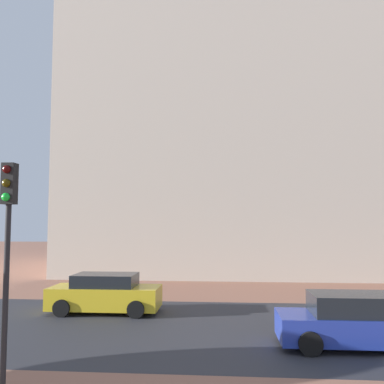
# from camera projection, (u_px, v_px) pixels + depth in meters

# --- Properties ---
(ground_plane) EXTENTS (120.00, 120.00, 0.00)m
(ground_plane) POSITION_uv_depth(u_px,v_px,m) (203.00, 324.00, 14.02)
(ground_plane) COLOR #93604C
(street_asphalt_strip) EXTENTS (120.00, 8.68, 0.00)m
(street_asphalt_strip) POSITION_uv_depth(u_px,v_px,m) (203.00, 327.00, 13.64)
(street_asphalt_strip) COLOR #2D2D33
(street_asphalt_strip) RESTS_ON ground_plane
(landmark_building) EXTENTS (28.62, 15.96, 39.24)m
(landmark_building) POSITION_uv_depth(u_px,v_px,m) (262.00, 121.00, 32.51)
(landmark_building) COLOR beige
(landmark_building) RESTS_ON ground_plane
(car_yellow) EXTENTS (4.25, 1.92, 1.49)m
(car_yellow) POSITION_uv_depth(u_px,v_px,m) (105.00, 294.00, 15.90)
(car_yellow) COLOR gold
(car_yellow) RESTS_ON ground_plane
(car_blue) EXTENTS (4.26, 1.93, 1.49)m
(car_blue) POSITION_uv_depth(u_px,v_px,m) (355.00, 322.00, 11.45)
(car_blue) COLOR #23389E
(car_blue) RESTS_ON ground_plane
(traffic_light_pole) EXTENTS (0.28, 0.34, 4.79)m
(traffic_light_pole) POSITION_uv_depth(u_px,v_px,m) (7.00, 230.00, 8.77)
(traffic_light_pole) COLOR black
(traffic_light_pole) RESTS_ON ground_plane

